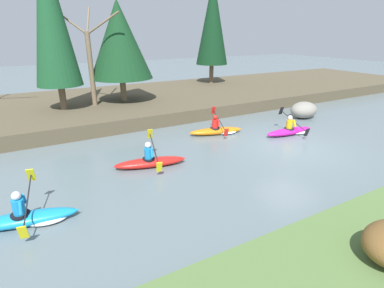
{
  "coord_description": "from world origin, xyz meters",
  "views": [
    {
      "loc": [
        -10.0,
        -8.73,
        4.83
      ],
      "look_at": [
        -4.42,
        1.24,
        0.55
      ],
      "focal_mm": 28.0,
      "sensor_mm": 36.0,
      "label": 1
    }
  ],
  "objects": [
    {
      "name": "riverbank_far",
      "position": [
        0.0,
        10.71,
        0.36
      ],
      "size": [
        44.0,
        10.48,
        0.73
      ],
      "color": "brown",
      "rests_on": "ground"
    },
    {
      "name": "conifer_tree_mid_left",
      "position": [
        4.21,
        13.28,
        5.63
      ],
      "size": [
        2.62,
        2.62,
        8.3
      ],
      "color": "brown",
      "rests_on": "riverbank_far"
    },
    {
      "name": "boulder_midstream",
      "position": [
        4.32,
        3.21,
        0.48
      ],
      "size": [
        1.71,
        1.34,
        0.96
      ],
      "color": "gray",
      "rests_on": "ground"
    },
    {
      "name": "bare_tree_mid_upstream",
      "position": [
        -6.45,
        9.56,
        3.32
      ],
      "size": [
        3.06,
        3.02,
        5.5
      ],
      "color": "#7A664C",
      "rests_on": "riverbank_far"
    },
    {
      "name": "kayaker_far_back",
      "position": [
        -10.5,
        -0.68,
        0.2
      ],
      "size": [
        2.79,
        2.06,
        1.2
      ],
      "rotation": [
        0.0,
        0.0,
        -0.19
      ],
      "color": "#1993D6",
      "rests_on": "ground"
    },
    {
      "name": "kayaker_trailing",
      "position": [
        -6.28,
        1.14,
        0.22
      ],
      "size": [
        2.79,
        2.05,
        1.2
      ],
      "rotation": [
        0.0,
        0.0,
        -0.22
      ],
      "color": "red",
      "rests_on": "ground"
    },
    {
      "name": "conifer_tree_far_left",
      "position": [
        -8.22,
        9.32,
        5.77
      ],
      "size": [
        2.41,
        2.41,
        8.77
      ],
      "color": "brown",
      "rests_on": "riverbank_far"
    },
    {
      "name": "kayaker_lead",
      "position": [
        1.32,
        1.3,
        0.2
      ],
      "size": [
        2.79,
        2.07,
        1.2
      ],
      "rotation": [
        0.0,
        0.0,
        -0.08
      ],
      "color": "#C61999",
      "rests_on": "ground"
    },
    {
      "name": "ground_plane",
      "position": [
        0.0,
        0.0,
        0.0
      ],
      "size": [
        90.0,
        90.0,
        0.0
      ],
      "primitive_type": "plane",
      "color": "slate"
    },
    {
      "name": "kayaker_middle",
      "position": [
        -1.86,
        3.13,
        0.2
      ],
      "size": [
        2.78,
        2.05,
        1.2
      ],
      "rotation": [
        0.0,
        0.0,
        -0.25
      ],
      "color": "orange",
      "rests_on": "ground"
    },
    {
      "name": "conifer_tree_left",
      "position": [
        -4.59,
        9.81,
        4.4
      ],
      "size": [
        3.77,
        3.77,
        5.93
      ],
      "color": "#7A664C",
      "rests_on": "riverbank_far"
    }
  ]
}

